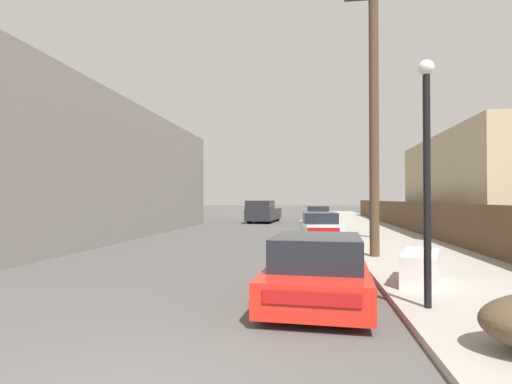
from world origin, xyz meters
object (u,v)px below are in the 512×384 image
Objects in this scene: discarded_fridge at (421,267)px; pickup_truck at (263,211)px; car_parked_far at (317,216)px; street_lamp at (427,161)px; car_parked_mid at (319,226)px; utility_pole at (374,108)px; parked_sports_car_red at (318,270)px; pedestrian at (373,218)px.

pickup_truck is (-6.18, 22.97, 0.43)m from discarded_fridge.
discarded_fridge is at bearing -87.00° from car_parked_far.
pickup_truck is 1.39× the size of street_lamp.
discarded_fridge is 10.66m from car_parked_mid.
pickup_truck is 20.24m from utility_pole.
street_lamp reaches higher than parked_sports_car_red.
pedestrian is at bearing 105.06° from discarded_fridge.
car_parked_mid is at bearing 92.38° from parked_sports_car_red.
parked_sports_car_red is at bearing -109.34° from utility_pole.
parked_sports_car_red is at bearing -92.93° from car_parked_far.
discarded_fridge is 1.07× the size of pedestrian.
parked_sports_car_red is (-2.18, -1.24, 0.10)m from discarded_fridge.
discarded_fridge is 0.44× the size of street_lamp.
discarded_fridge is 0.43× the size of parked_sports_car_red.
pickup_truck is 14.35m from pedestrian.
street_lamp is at bearing -88.42° from car_parked_far.
discarded_fridge is at bearing 33.28° from parked_sports_car_red.
pedestrian reaches higher than pickup_truck.
discarded_fridge is 0.41× the size of car_parked_far.
parked_sports_car_red is 1.00× the size of car_parked_mid.
utility_pole is at bearing 112.90° from discarded_fridge.
utility_pole reaches higher than discarded_fridge.
street_lamp is (1.48, -22.82, 1.90)m from car_parked_far.
discarded_fridge is at bearing -92.89° from pedestrian.
parked_sports_car_red reaches higher than discarded_fridge.
car_parked_mid is at bearing 175.40° from pedestrian.
parked_sports_car_red is at bearing 103.99° from pickup_truck.
parked_sports_car_red is at bearing -94.99° from car_parked_mid.
pedestrian is (2.39, -10.59, 0.35)m from car_parked_far.
discarded_fridge is at bearing -83.33° from car_parked_mid.
pickup_truck is 0.63× the size of utility_pole.
discarded_fridge is 20.96m from car_parked_far.
discarded_fridge is at bearing 78.61° from street_lamp.
street_lamp is at bearing -18.01° from parked_sports_car_red.
pickup_truck is (-4.31, 2.10, 0.24)m from car_parked_far.
discarded_fridge is 2.51m from parked_sports_car_red.
parked_sports_car_red is 2.76m from street_lamp.
car_parked_far is (0.05, 10.39, 0.05)m from car_parked_mid.
street_lamp is at bearing -86.71° from car_parked_mid.
pickup_truck reaches higher than parked_sports_car_red.
parked_sports_car_red is 24.55m from pickup_truck.
street_lamp reaches higher than discarded_fridge.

